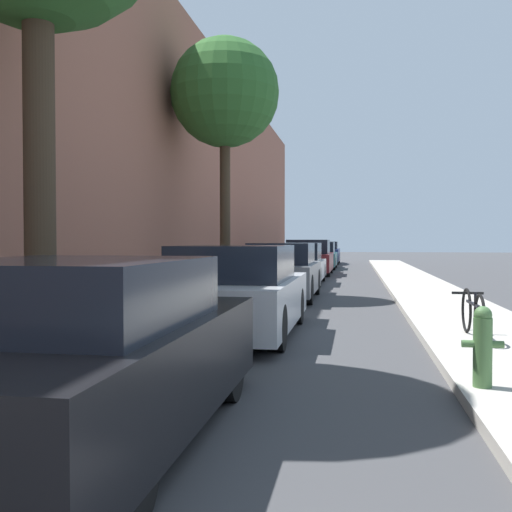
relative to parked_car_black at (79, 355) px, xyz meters
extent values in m
plane|color=#3D3D3F|center=(1.01, 11.00, -0.64)|extent=(120.00, 120.00, 0.00)
cube|color=#ADA89E|center=(-1.89, 11.00, -0.58)|extent=(2.00, 52.00, 0.12)
cube|color=#ADA89E|center=(3.91, 11.00, -0.58)|extent=(2.00, 52.00, 0.12)
cube|color=#9E604C|center=(-3.24, 11.00, 3.41)|extent=(0.70, 52.00, 8.10)
cylinder|color=black|center=(-0.82, 1.27, -0.34)|extent=(0.22, 0.60, 0.60)
cylinder|color=black|center=(0.82, 1.27, -0.34)|extent=(0.22, 0.60, 0.60)
cylinder|color=black|center=(0.82, -1.20, -0.34)|extent=(0.22, 0.60, 0.60)
cube|color=black|center=(0.00, 0.03, -0.12)|extent=(1.86, 3.98, 0.72)
cube|color=black|center=(0.00, -0.13, 0.47)|extent=(1.63, 2.07, 0.46)
cylinder|color=black|center=(-0.64, 6.34, -0.33)|extent=(0.22, 0.63, 0.63)
cylinder|color=black|center=(0.96, 6.34, -0.33)|extent=(0.22, 0.63, 0.63)
cylinder|color=black|center=(-0.64, 3.72, -0.33)|extent=(0.22, 0.63, 0.63)
cylinder|color=black|center=(0.96, 3.72, -0.33)|extent=(0.22, 0.63, 0.63)
cube|color=silver|center=(0.16, 5.03, -0.12)|extent=(1.82, 4.23, 0.69)
cube|color=black|center=(0.16, 4.86, 0.49)|extent=(1.60, 2.20, 0.53)
cylinder|color=black|center=(-0.55, 12.06, -0.30)|extent=(0.22, 0.69, 0.69)
cylinder|color=black|center=(0.91, 12.06, -0.30)|extent=(0.22, 0.69, 0.69)
cylinder|color=black|center=(-0.55, 9.47, -0.30)|extent=(0.22, 0.69, 0.69)
cylinder|color=black|center=(0.91, 9.47, -0.30)|extent=(0.22, 0.69, 0.69)
cube|color=slate|center=(0.18, 10.76, -0.10)|extent=(1.66, 4.18, 0.70)
cube|color=black|center=(0.18, 10.60, 0.51)|extent=(1.46, 2.17, 0.51)
cylinder|color=black|center=(-0.80, 17.32, -0.32)|extent=(0.22, 0.64, 0.64)
cylinder|color=black|center=(0.80, 17.32, -0.32)|extent=(0.22, 0.64, 0.64)
cylinder|color=black|center=(-0.80, 14.62, -0.32)|extent=(0.22, 0.64, 0.64)
cylinder|color=black|center=(0.80, 14.62, -0.32)|extent=(0.22, 0.64, 0.64)
cube|color=silver|center=(0.00, 15.97, -0.16)|extent=(1.81, 4.36, 0.61)
cube|color=black|center=(0.00, 15.80, 0.45)|extent=(1.60, 2.27, 0.60)
cylinder|color=black|center=(-0.82, 22.71, -0.29)|extent=(0.22, 0.70, 0.70)
cylinder|color=black|center=(0.87, 22.71, -0.29)|extent=(0.22, 0.70, 0.70)
cylinder|color=black|center=(-0.82, 19.93, -0.29)|extent=(0.22, 0.70, 0.70)
cylinder|color=black|center=(0.87, 19.93, -0.29)|extent=(0.22, 0.70, 0.70)
cube|color=maroon|center=(0.02, 21.32, -0.09)|extent=(1.92, 4.49, 0.72)
cube|color=black|center=(0.02, 21.14, 0.56)|extent=(1.69, 2.33, 0.59)
cylinder|color=black|center=(-0.62, 28.04, -0.31)|extent=(0.22, 0.66, 0.66)
cylinder|color=black|center=(0.91, 28.04, -0.31)|extent=(0.22, 0.66, 0.66)
cylinder|color=black|center=(-0.62, 25.19, -0.31)|extent=(0.22, 0.66, 0.66)
cylinder|color=black|center=(0.91, 25.19, -0.31)|extent=(0.22, 0.66, 0.66)
cube|color=#1E6066|center=(0.14, 26.62, -0.14)|extent=(1.74, 4.60, 0.64)
cube|color=black|center=(0.14, 26.43, 0.46)|extent=(1.53, 2.39, 0.56)
cylinder|color=black|center=(-0.59, 34.30, -0.29)|extent=(0.22, 0.69, 0.69)
cylinder|color=black|center=(0.90, 34.30, -0.29)|extent=(0.22, 0.69, 0.69)
cylinder|color=black|center=(-0.59, 31.47, -0.29)|extent=(0.22, 0.69, 0.69)
cylinder|color=black|center=(0.90, 31.47, -0.29)|extent=(0.22, 0.69, 0.69)
cube|color=navy|center=(0.15, 32.88, -0.07)|extent=(1.69, 4.57, 0.76)
cube|color=black|center=(0.15, 32.70, 0.53)|extent=(1.49, 2.37, 0.45)
cylinder|color=#423323|center=(-1.58, 2.26, 1.73)|extent=(0.35, 0.35, 4.50)
cylinder|color=#423323|center=(-1.41, 11.21, 1.70)|extent=(0.27, 0.27, 4.44)
sphere|color=#2D6028|center=(-1.41, 11.21, 4.70)|extent=(2.85, 2.85, 2.85)
cylinder|color=#47703D|center=(3.13, 1.69, -0.20)|extent=(0.17, 0.17, 0.64)
sphere|color=#47703D|center=(3.13, 1.69, 0.15)|extent=(0.16, 0.16, 0.16)
cylinder|color=#47703D|center=(3.00, 1.69, -0.12)|extent=(0.11, 0.07, 0.07)
cylinder|color=#47703D|center=(3.26, 1.69, -0.12)|extent=(0.11, 0.07, 0.07)
torus|color=black|center=(3.59, 5.02, -0.19)|extent=(0.04, 0.65, 0.65)
torus|color=black|center=(3.58, 4.08, -0.19)|extent=(0.04, 0.65, 0.65)
cube|color=black|center=(3.58, 4.55, -0.05)|extent=(0.04, 0.79, 0.04)
cylinder|color=black|center=(3.58, 4.38, 0.04)|extent=(0.04, 0.04, 0.18)
cube|color=black|center=(3.59, 4.95, 0.07)|extent=(0.44, 0.04, 0.04)
camera|label=1|loc=(1.97, -3.99, 0.83)|focal=41.46mm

